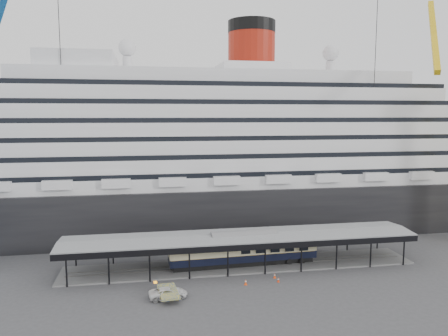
{
  "coord_description": "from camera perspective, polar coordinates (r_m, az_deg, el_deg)",
  "views": [
    {
      "loc": [
        -14.47,
        -61.12,
        24.18
      ],
      "look_at": [
        -2.22,
        8.0,
        15.57
      ],
      "focal_mm": 35.0,
      "sensor_mm": 36.0,
      "label": 1
    }
  ],
  "objects": [
    {
      "name": "platform_canopy",
      "position": [
        71.11,
        2.22,
        -10.88
      ],
      "size": [
        56.0,
        9.18,
        5.3
      ],
      "color": "slate",
      "rests_on": "ground"
    },
    {
      "name": "ground",
      "position": [
        67.3,
        3.15,
        -14.08
      ],
      "size": [
        200.0,
        200.0,
        0.0
      ],
      "primitive_type": "plane",
      "color": "#3D3D40",
      "rests_on": "ground"
    },
    {
      "name": "port_truck",
      "position": [
        60.51,
        -7.3,
        -15.89
      ],
      "size": [
        5.29,
        2.81,
        1.42
      ],
      "primitive_type": "imported",
      "rotation": [
        0.0,
        0.0,
        1.66
      ],
      "color": "silver",
      "rests_on": "ground"
    },
    {
      "name": "traffic_cone_right",
      "position": [
        67.25,
        6.64,
        -13.78
      ],
      "size": [
        0.49,
        0.49,
        0.76
      ],
      "rotation": [
        0.0,
        0.0,
        -0.32
      ],
      "color": "#ED430D",
      "rests_on": "ground"
    },
    {
      "name": "cruise_ship",
      "position": [
        94.42,
        -1.19,
        3.45
      ],
      "size": [
        130.0,
        30.0,
        43.9
      ],
      "color": "black",
      "rests_on": "ground"
    },
    {
      "name": "traffic_cone_left",
      "position": [
        64.48,
        2.85,
        -14.65
      ],
      "size": [
        0.55,
        0.55,
        0.83
      ],
      "rotation": [
        0.0,
        0.0,
        -0.35
      ],
      "color": "#FA4A0D",
      "rests_on": "ground"
    },
    {
      "name": "traffic_cone_mid",
      "position": [
        65.85,
        7.12,
        -14.28
      ],
      "size": [
        0.39,
        0.39,
        0.7
      ],
      "rotation": [
        0.0,
        0.0,
        0.08
      ],
      "color": "red",
      "rests_on": "ground"
    },
    {
      "name": "pullman_carriage",
      "position": [
        71.06,
        2.58,
        -10.5
      ],
      "size": [
        24.0,
        4.15,
        23.45
      ],
      "rotation": [
        0.0,
        0.0,
        0.05
      ],
      "color": "black",
      "rests_on": "ground"
    }
  ]
}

